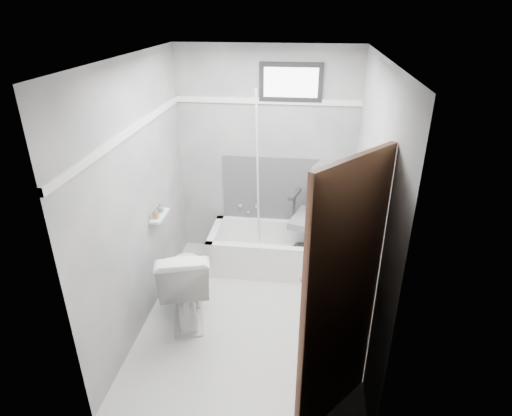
% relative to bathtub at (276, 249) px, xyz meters
% --- Properties ---
extents(floor, '(2.60, 2.60, 0.00)m').
position_rel_bathtub_xyz_m(floor, '(-0.16, -0.93, -0.21)').
color(floor, silver).
rests_on(floor, ground).
extents(ceiling, '(2.60, 2.60, 0.00)m').
position_rel_bathtub_xyz_m(ceiling, '(-0.16, -0.93, 2.19)').
color(ceiling, silver).
rests_on(ceiling, floor).
extents(wall_back, '(2.00, 0.02, 2.40)m').
position_rel_bathtub_xyz_m(wall_back, '(-0.16, 0.37, 0.99)').
color(wall_back, slate).
rests_on(wall_back, floor).
extents(wall_front, '(2.00, 0.02, 2.40)m').
position_rel_bathtub_xyz_m(wall_front, '(-0.16, -2.23, 0.99)').
color(wall_front, slate).
rests_on(wall_front, floor).
extents(wall_left, '(0.02, 2.60, 2.40)m').
position_rel_bathtub_xyz_m(wall_left, '(-1.16, -0.93, 0.99)').
color(wall_left, slate).
rests_on(wall_left, floor).
extents(wall_right, '(0.02, 2.60, 2.40)m').
position_rel_bathtub_xyz_m(wall_right, '(0.84, -0.93, 0.99)').
color(wall_right, slate).
rests_on(wall_right, floor).
extents(bathtub, '(1.50, 0.70, 0.42)m').
position_rel_bathtub_xyz_m(bathtub, '(0.00, 0.00, 0.00)').
color(bathtub, white).
rests_on(bathtub, floor).
extents(office_chair, '(0.79, 0.79, 1.09)m').
position_rel_bathtub_xyz_m(office_chair, '(0.45, 0.04, 0.46)').
color(office_chair, slate).
rests_on(office_chair, bathtub).
extents(toilet, '(0.66, 0.92, 0.81)m').
position_rel_bathtub_xyz_m(toilet, '(-0.78, -1.00, 0.19)').
color(toilet, white).
rests_on(toilet, floor).
extents(door, '(0.78, 0.78, 2.00)m').
position_rel_bathtub_xyz_m(door, '(0.82, -2.21, 0.79)').
color(door, '#593021').
rests_on(door, floor).
extents(window, '(0.66, 0.04, 0.40)m').
position_rel_bathtub_xyz_m(window, '(0.09, 0.36, 1.81)').
color(window, black).
rests_on(window, wall_back).
extents(backerboard, '(1.50, 0.02, 0.78)m').
position_rel_bathtub_xyz_m(backerboard, '(0.09, 0.36, 0.59)').
color(backerboard, '#4C4C4F').
rests_on(backerboard, wall_back).
extents(trim_back, '(2.00, 0.02, 0.06)m').
position_rel_bathtub_xyz_m(trim_back, '(-0.16, 0.36, 1.61)').
color(trim_back, white).
rests_on(trim_back, wall_back).
extents(trim_left, '(0.02, 2.60, 0.06)m').
position_rel_bathtub_xyz_m(trim_left, '(-1.15, -0.93, 1.61)').
color(trim_left, white).
rests_on(trim_left, wall_left).
extents(pole, '(0.02, 0.34, 1.93)m').
position_rel_bathtub_xyz_m(pole, '(-0.23, 0.13, 0.84)').
color(pole, silver).
rests_on(pole, bathtub).
extents(shelf, '(0.10, 0.32, 0.02)m').
position_rel_bathtub_xyz_m(shelf, '(-1.09, -0.66, 0.69)').
color(shelf, white).
rests_on(shelf, wall_left).
extents(soap_bottle_a, '(0.06, 0.06, 0.11)m').
position_rel_bathtub_xyz_m(soap_bottle_a, '(-1.10, -0.74, 0.76)').
color(soap_bottle_a, olive).
rests_on(soap_bottle_a, shelf).
extents(soap_bottle_b, '(0.09, 0.09, 0.09)m').
position_rel_bathtub_xyz_m(soap_bottle_b, '(-1.10, -0.60, 0.75)').
color(soap_bottle_b, '#456D7F').
rests_on(soap_bottle_b, shelf).
extents(faucet, '(0.26, 0.10, 0.16)m').
position_rel_bathtub_xyz_m(faucet, '(-0.36, 0.34, 0.34)').
color(faucet, silver).
rests_on(faucet, wall_back).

